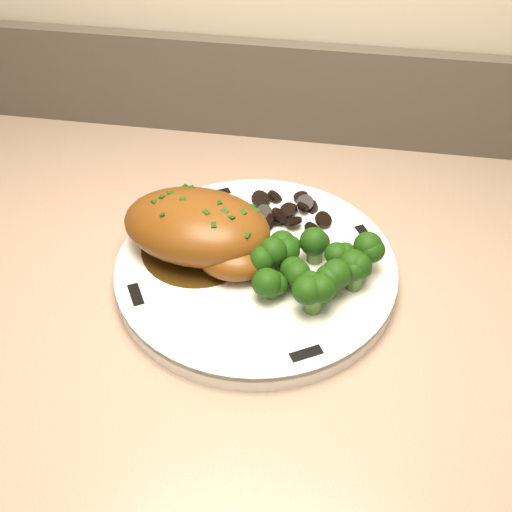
# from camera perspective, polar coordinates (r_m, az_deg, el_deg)

# --- Properties ---
(counter) EXTENTS (1.89, 0.64, 0.94)m
(counter) POSITION_cam_1_polar(r_m,az_deg,el_deg) (0.94, -9.63, -21.40)
(counter) COLOR brown
(counter) RESTS_ON ground
(plate) EXTENTS (0.33, 0.33, 0.02)m
(plate) POSITION_cam_1_polar(r_m,az_deg,el_deg) (0.61, 0.00, -1.29)
(plate) COLOR white
(plate) RESTS_ON counter
(rim_accent_0) EXTENTS (0.02, 0.03, 0.00)m
(rim_accent_0) POSITION_cam_1_polar(r_m,az_deg,el_deg) (0.64, 9.65, 1.90)
(rim_accent_0) COLOR black
(rim_accent_0) RESTS_ON plate
(rim_accent_1) EXTENTS (0.03, 0.02, 0.00)m
(rim_accent_1) POSITION_cam_1_polar(r_m,az_deg,el_deg) (0.69, -3.45, 5.58)
(rim_accent_1) COLOR black
(rim_accent_1) RESTS_ON plate
(rim_accent_2) EXTENTS (0.02, 0.03, 0.00)m
(rim_accent_2) POSITION_cam_1_polar(r_m,az_deg,el_deg) (0.59, -10.64, -3.41)
(rim_accent_2) COLOR black
(rim_accent_2) RESTS_ON plate
(rim_accent_3) EXTENTS (0.03, 0.02, 0.00)m
(rim_accent_3) POSITION_cam_1_polar(r_m,az_deg,el_deg) (0.53, 4.48, -8.67)
(rim_accent_3) COLOR black
(rim_accent_3) RESTS_ON plate
(gravy_pool) EXTENTS (0.11, 0.11, 0.00)m
(gravy_pool) POSITION_cam_1_polar(r_m,az_deg,el_deg) (0.62, -5.13, 0.73)
(gravy_pool) COLOR #39240A
(gravy_pool) RESTS_ON plate
(chicken_breast) EXTENTS (0.15, 0.11, 0.06)m
(chicken_breast) POSITION_cam_1_polar(r_m,az_deg,el_deg) (0.60, -4.94, 2.33)
(chicken_breast) COLOR brown
(chicken_breast) RESTS_ON plate
(mushroom_pile) EXTENTS (0.08, 0.06, 0.02)m
(mushroom_pile) POSITION_cam_1_polar(r_m,az_deg,el_deg) (0.66, 3.49, 3.68)
(mushroom_pile) COLOR black
(mushroom_pile) RESTS_ON plate
(broccoli_florets) EXTENTS (0.11, 0.09, 0.04)m
(broccoli_florets) POSITION_cam_1_polar(r_m,az_deg,el_deg) (0.58, 5.24, -0.85)
(broccoli_florets) COLOR #517C34
(broccoli_florets) RESTS_ON plate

